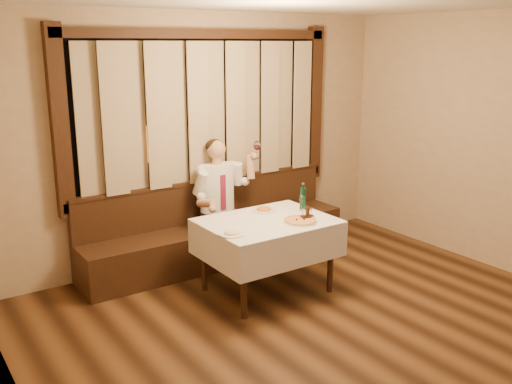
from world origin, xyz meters
TOP-DOWN VIEW (x-y plane):
  - room at (-0.00, 0.97)m, footprint 5.01×6.01m
  - banquette at (0.00, 2.72)m, footprint 3.20×0.61m
  - dining_table at (0.00, 1.70)m, footprint 1.27×0.97m
  - pizza at (0.23, 1.47)m, footprint 0.34×0.34m
  - pasta_red at (0.15, 1.98)m, footprint 0.25×0.25m
  - pasta_cream at (-0.53, 1.52)m, footprint 0.24×0.24m
  - green_bottle at (0.53, 1.80)m, footprint 0.06×0.06m
  - table_wine_glass at (0.49, 1.77)m, footprint 0.06×0.06m
  - cruet_caddy at (0.34, 1.50)m, footprint 0.13×0.09m
  - seated_man at (0.02, 2.63)m, footprint 0.78×0.58m

SIDE VIEW (x-z plane):
  - banquette at x=0.00m, z-range -0.16..0.78m
  - dining_table at x=0.00m, z-range 0.27..1.03m
  - pizza at x=0.23m, z-range 0.75..0.79m
  - pasta_cream at x=-0.53m, z-range 0.75..0.83m
  - pasta_red at x=0.15m, z-range 0.75..0.83m
  - cruet_caddy at x=0.34m, z-range 0.74..0.87m
  - seated_man at x=0.02m, z-range 0.11..1.54m
  - green_bottle at x=0.53m, z-range 0.74..1.02m
  - table_wine_glass at x=0.49m, z-range 0.80..0.97m
  - room at x=0.00m, z-range 0.09..2.91m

